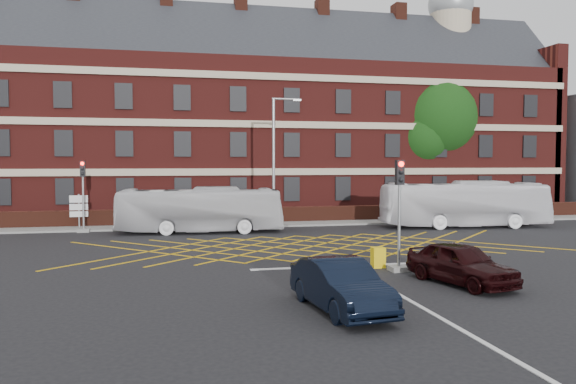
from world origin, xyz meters
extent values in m
plane|color=black|center=(0.00, 0.00, 0.00)|extent=(120.00, 120.00, 0.00)
cube|color=#551815|center=(0.00, 22.00, 6.00)|extent=(50.00, 12.00, 12.00)
cube|color=black|center=(0.00, 22.00, 12.00)|extent=(51.00, 10.61, 10.61)
cube|color=#B7A88C|center=(0.00, 15.92, 7.00)|extent=(50.00, 0.18, 0.50)
cube|color=black|center=(0.00, 15.94, 5.50)|extent=(1.20, 0.14, 1.80)
cube|color=#471D13|center=(-7.00, 22.00, 16.50)|extent=(1.00, 1.40, 3.20)
cylinder|color=#B7A88C|center=(18.00, 22.00, 15.00)|extent=(3.60, 3.60, 6.00)
sphere|color=gray|center=(18.00, 22.00, 18.40)|extent=(4.00, 4.00, 4.00)
cube|color=#471D13|center=(0.00, 13.00, 0.55)|extent=(56.00, 0.50, 1.10)
cube|color=slate|center=(0.00, 12.00, 0.06)|extent=(60.00, 3.00, 0.12)
cube|color=#CC990C|center=(0.00, 2.00, 0.01)|extent=(8.22, 8.22, 0.02)
cube|color=silver|center=(0.00, -3.50, 0.01)|extent=(8.00, 0.30, 0.02)
cube|color=silver|center=(0.00, -10.00, 0.01)|extent=(0.15, 14.00, 0.02)
imported|color=silver|center=(-5.21, 8.67, 1.36)|extent=(9.95, 3.08, 2.73)
imported|color=white|center=(11.62, 7.89, 1.50)|extent=(10.95, 3.63, 2.99)
imported|color=black|center=(-2.38, -9.96, 0.72)|extent=(2.05, 4.55, 1.45)
imported|color=black|center=(2.70, -7.53, 0.72)|extent=(2.74, 4.55, 1.45)
cylinder|color=black|center=(14.57, 18.42, 3.19)|extent=(0.90, 0.90, 6.38)
sphere|color=black|center=(14.57, 18.42, 7.85)|extent=(7.37, 7.37, 7.37)
sphere|color=black|center=(13.07, 17.62, 6.18)|extent=(4.79, 4.79, 4.79)
sphere|color=black|center=(16.07, 19.22, 6.58)|extent=(4.42, 4.42, 4.42)
cube|color=slate|center=(1.56, -4.91, 0.10)|extent=(0.70, 0.70, 0.20)
cylinder|color=gray|center=(1.56, -4.91, 1.75)|extent=(0.12, 0.12, 3.50)
cube|color=black|center=(1.56, -4.91, 3.80)|extent=(0.30, 0.25, 0.95)
sphere|color=#FF0C05|center=(1.56, -5.05, 4.12)|extent=(0.20, 0.20, 0.20)
cube|color=slate|center=(-12.04, 10.47, 0.10)|extent=(0.70, 0.70, 0.20)
cylinder|color=gray|center=(-12.04, 10.47, 1.75)|extent=(0.12, 0.12, 3.50)
cube|color=black|center=(-12.04, 10.47, 3.80)|extent=(0.30, 0.25, 0.95)
sphere|color=#FF0C05|center=(-12.04, 10.33, 4.12)|extent=(0.20, 0.20, 0.20)
cube|color=slate|center=(-0.54, 9.79, 0.10)|extent=(1.00, 1.00, 0.20)
cylinder|color=gray|center=(-0.54, 9.79, 4.08)|extent=(0.18, 0.18, 8.17)
cylinder|color=gray|center=(0.16, 9.79, 8.17)|extent=(1.60, 0.12, 0.12)
cube|color=gray|center=(0.96, 9.79, 8.12)|extent=(0.50, 0.20, 0.12)
cylinder|color=gray|center=(-12.54, 12.16, 1.10)|extent=(0.10, 0.10, 2.20)
cube|color=silver|center=(-12.54, 12.08, 1.90)|extent=(1.10, 0.06, 0.45)
cube|color=silver|center=(-12.54, 12.08, 1.40)|extent=(1.10, 0.06, 0.40)
cube|color=silver|center=(-12.54, 12.08, 0.95)|extent=(1.10, 0.06, 0.35)
cube|color=yellow|center=(1.05, -4.06, 0.41)|extent=(0.50, 0.41, 0.81)
camera|label=1|loc=(-7.14, -24.91, 4.17)|focal=35.00mm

